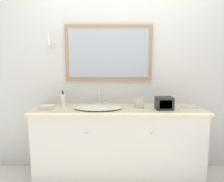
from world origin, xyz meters
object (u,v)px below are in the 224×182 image
object	(u,v)px
soap_bottle	(63,100)
appliance_box	(164,103)
picture_frame	(139,103)
sink_basin	(98,107)

from	to	relation	value
soap_bottle	appliance_box	distance (m)	1.19
appliance_box	picture_frame	distance (m)	0.28
soap_bottle	picture_frame	bearing A→B (deg)	-8.08
sink_basin	appliance_box	distance (m)	0.74
appliance_box	picture_frame	world-z (taller)	appliance_box
soap_bottle	sink_basin	bearing A→B (deg)	-19.26
sink_basin	soap_bottle	size ratio (longest dim) A/B	2.95
soap_bottle	picture_frame	world-z (taller)	soap_bottle
soap_bottle	picture_frame	size ratio (longest dim) A/B	1.53
soap_bottle	appliance_box	xyz separation A→B (m)	(1.17, -0.18, -0.00)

